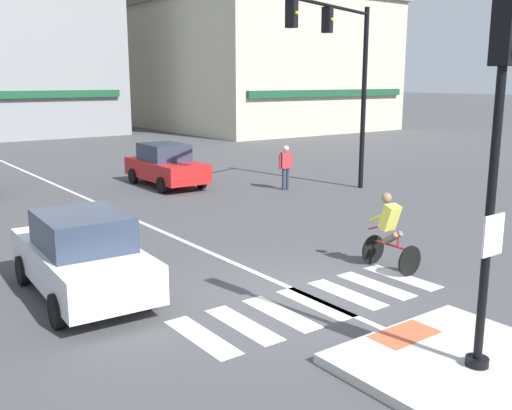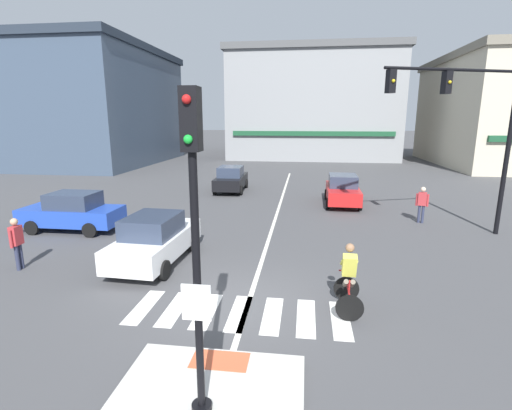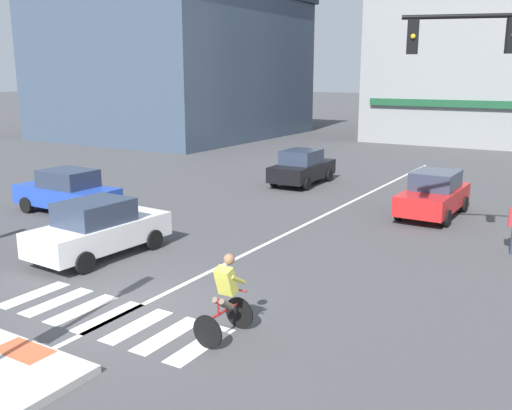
{
  "view_description": "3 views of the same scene",
  "coord_description": "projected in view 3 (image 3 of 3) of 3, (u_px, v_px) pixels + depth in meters",
  "views": [
    {
      "loc": [
        -6.94,
        -8.09,
        4.06
      ],
      "look_at": [
        1.06,
        2.78,
        1.16
      ],
      "focal_mm": 41.01,
      "sensor_mm": 36.0,
      "label": 1
    },
    {
      "loc": [
        1.52,
        -8.8,
        4.66
      ],
      "look_at": [
        -0.18,
        4.01,
        1.69
      ],
      "focal_mm": 26.41,
      "sensor_mm": 36.0,
      "label": 2
    },
    {
      "loc": [
        8.53,
        -8.46,
        5.05
      ],
      "look_at": [
        0.25,
        5.12,
        1.39
      ],
      "focal_mm": 39.69,
      "sensor_mm": 36.0,
      "label": 3
    }
  ],
  "objects": [
    {
      "name": "ground_plane",
      "position": [
        126.0,
        309.0,
        12.5
      ],
      "size": [
        300.0,
        300.0,
        0.0
      ],
      "primitive_type": "plane",
      "color": "#474749"
    },
    {
      "name": "tactile_pad_front",
      "position": [
        24.0,
        350.0,
        10.3
      ],
      "size": [
        1.1,
        0.6,
        0.01
      ],
      "primitive_type": "cube",
      "color": "#DB5B38",
      "rests_on": "traffic_island"
    },
    {
      "name": "crosswalk_stripe_a",
      "position": [
        34.0,
        295.0,
        13.31
      ],
      "size": [
        0.44,
        1.8,
        0.01
      ],
      "primitive_type": "cube",
      "color": "silver",
      "rests_on": "ground"
    },
    {
      "name": "crosswalk_stripe_b",
      "position": [
        57.0,
        302.0,
        12.89
      ],
      "size": [
        0.44,
        1.8,
        0.01
      ],
      "primitive_type": "cube",
      "color": "silver",
      "rests_on": "ground"
    },
    {
      "name": "crosswalk_stripe_c",
      "position": [
        82.0,
        309.0,
        12.48
      ],
      "size": [
        0.44,
        1.8,
        0.01
      ],
      "primitive_type": "cube",
      "color": "silver",
      "rests_on": "ground"
    },
    {
      "name": "crosswalk_stripe_d",
      "position": [
        109.0,
        317.0,
        12.07
      ],
      "size": [
        0.44,
        1.8,
        0.01
      ],
      "primitive_type": "cube",
      "color": "silver",
      "rests_on": "ground"
    },
    {
      "name": "crosswalk_stripe_e",
      "position": [
        137.0,
        326.0,
        11.65
      ],
      "size": [
        0.44,
        1.8,
        0.01
      ],
      "primitive_type": "cube",
      "color": "silver",
      "rests_on": "ground"
    },
    {
      "name": "crosswalk_stripe_f",
      "position": [
        168.0,
        335.0,
        11.24
      ],
      "size": [
        0.44,
        1.8,
        0.01
      ],
      "primitive_type": "cube",
      "color": "silver",
      "rests_on": "ground"
    },
    {
      "name": "crosswalk_stripe_g",
      "position": [
        201.0,
        345.0,
        10.82
      ],
      "size": [
        0.44,
        1.8,
        0.01
      ],
      "primitive_type": "cube",
      "color": "silver",
      "rests_on": "ground"
    },
    {
      "name": "lane_centre_line",
      "position": [
        323.0,
        216.0,
        20.75
      ],
      "size": [
        0.14,
        28.0,
        0.01
      ],
      "primitive_type": "cube",
      "color": "silver",
      "rests_on": "ground"
    },
    {
      "name": "building_corner_right",
      "position": [
        176.0,
        64.0,
        47.28
      ],
      "size": [
        17.0,
        19.29,
        11.81
      ],
      "color": "#3D4C60",
      "rests_on": "ground"
    },
    {
      "name": "car_black_westbound_distant",
      "position": [
        302.0,
        167.0,
        26.61
      ],
      "size": [
        1.93,
        4.15,
        1.64
      ],
      "color": "black",
      "rests_on": "ground"
    },
    {
      "name": "car_white_westbound_near",
      "position": [
        99.0,
        229.0,
        15.99
      ],
      "size": [
        2.0,
        4.18,
        1.64
      ],
      "color": "white",
      "rests_on": "ground"
    },
    {
      "name": "car_red_eastbound_far",
      "position": [
        434.0,
        194.0,
        20.59
      ],
      "size": [
        1.9,
        4.13,
        1.64
      ],
      "color": "red",
      "rests_on": "ground"
    },
    {
      "name": "car_blue_cross_left",
      "position": [
        67.0,
        192.0,
        21.07
      ],
      "size": [
        4.1,
        1.85,
        1.64
      ],
      "color": "#2347B7",
      "rests_on": "ground"
    },
    {
      "name": "cyclist",
      "position": [
        226.0,
        295.0,
        11.0
      ],
      "size": [
        0.69,
        1.11,
        1.68
      ],
      "color": "black",
      "rests_on": "ground"
    }
  ]
}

